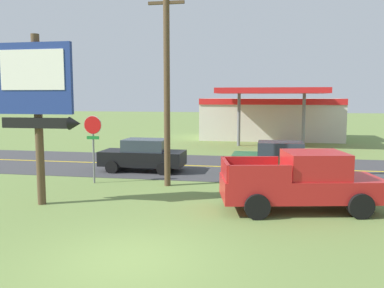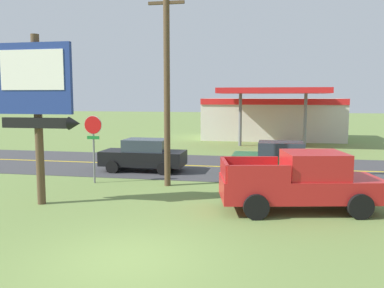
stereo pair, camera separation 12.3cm
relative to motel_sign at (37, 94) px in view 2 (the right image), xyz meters
The scene contains 10 objects.
ground_plane 7.26m from the motel_sign, 41.44° to the right, with size 180.00×180.00×0.00m, color olive.
road_asphalt 10.76m from the motel_sign, 62.73° to the left, with size 140.00×8.00×0.02m, color #3D3D3F.
road_centre_line 10.76m from the motel_sign, 62.73° to the left, with size 126.00×0.20×0.01m, color gold.
motel_sign is the anchor object (origin of this frame).
stop_sign 4.22m from the motel_sign, 85.96° to the left, with size 0.80×0.08×2.95m.
utility_pole 5.33m from the motel_sign, 47.56° to the left, with size 1.66×0.26×8.84m.
gas_station 25.64m from the motel_sign, 72.09° to the left, with size 12.00×11.50×4.40m.
pickup_red_parked_on_lawn 9.39m from the motel_sign, ahead, with size 5.49×3.03×1.96m.
car_black_near_lane 7.72m from the motel_sign, 77.49° to the left, with size 4.20×2.00×1.64m.
car_green_mid_lane 11.15m from the motel_sign, 40.24° to the left, with size 4.20×2.00×1.64m.
Camera 2 is at (3.27, -8.63, 3.77)m, focal length 38.32 mm.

